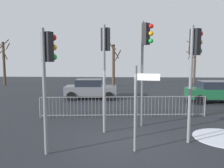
% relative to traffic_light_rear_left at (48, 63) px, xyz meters
% --- Properties ---
extents(ground_plane, '(60.00, 60.00, 0.00)m').
position_rel_traffic_light_rear_left_xyz_m(ground_plane, '(2.34, 1.08, -2.84)').
color(ground_plane, '#26282D').
extents(traffic_light_rear_left, '(0.42, 0.52, 3.87)m').
position_rel_traffic_light_rear_left_xyz_m(traffic_light_rear_left, '(0.00, 0.00, 0.00)').
color(traffic_light_rear_left, slate).
rests_on(traffic_light_rear_left, ground).
extents(traffic_light_rear_right, '(0.37, 0.56, 4.28)m').
position_rel_traffic_light_rear_left_xyz_m(traffic_light_rear_right, '(1.58, 2.25, 0.30)').
color(traffic_light_rear_right, slate).
rests_on(traffic_light_rear_right, ground).
extents(traffic_light_mid_right, '(0.49, 0.44, 4.09)m').
position_rel_traffic_light_rear_left_xyz_m(traffic_light_mid_right, '(4.75, 1.21, 0.16)').
color(traffic_light_mid_right, slate).
rests_on(traffic_light_mid_right, ground).
extents(traffic_light_foreground_left, '(0.48, 0.45, 4.56)m').
position_rel_traffic_light_rear_left_xyz_m(traffic_light_foreground_left, '(3.22, 2.95, 0.51)').
color(traffic_light_foreground_left, slate).
rests_on(traffic_light_foreground_left, ground).
extents(direction_sign_post, '(0.78, 0.22, 2.76)m').
position_rel_traffic_light_rear_left_xyz_m(direction_sign_post, '(2.76, 0.24, -1.28)').
color(direction_sign_post, slate).
rests_on(direction_sign_post, ground).
extents(pedestrian_guard_railing, '(8.49, 0.83, 1.07)m').
position_rel_traffic_light_rear_left_xyz_m(pedestrian_guard_railing, '(2.32, 4.57, -2.28)').
color(pedestrian_guard_railing, slate).
rests_on(pedestrian_guard_railing, ground).
extents(car_green_near, '(3.83, 1.99, 1.47)m').
position_rel_traffic_light_rear_left_xyz_m(car_green_near, '(8.59, 8.95, -2.07)').
color(car_green_near, '#195933').
rests_on(car_green_near, ground).
extents(car_grey_mid, '(3.88, 2.07, 1.47)m').
position_rel_traffic_light_rear_left_xyz_m(car_grey_mid, '(-0.18, 9.94, -2.07)').
color(car_grey_mid, slate).
rests_on(car_grey_mid, ground).
extents(bare_tree_left, '(1.50, 1.29, 5.29)m').
position_rel_traffic_light_rear_left_xyz_m(bare_tree_left, '(-11.41, 18.48, -0.14)').
color(bare_tree_left, '#473828').
rests_on(bare_tree_left, ground).
extents(bare_tree_centre, '(1.29, 2.05, 5.24)m').
position_rel_traffic_light_rear_left_xyz_m(bare_tree_centre, '(10.87, 21.38, -0.12)').
color(bare_tree_centre, '#473828').
rests_on(bare_tree_centre, ground).
extents(bare_tree_right, '(1.59, 1.60, 4.85)m').
position_rel_traffic_light_rear_left_xyz_m(bare_tree_right, '(1.18, 18.19, -0.37)').
color(bare_tree_right, '#473828').
rests_on(bare_tree_right, ground).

